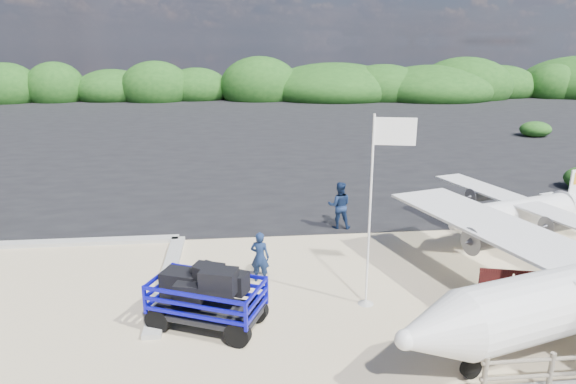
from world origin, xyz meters
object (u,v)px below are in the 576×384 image
(baggage_cart, at_px, (208,326))
(crew_b, at_px, (339,205))
(crew_a, at_px, (260,257))
(signboard, at_px, (508,320))
(aircraft_large, at_px, (474,148))
(flagpole, at_px, (366,304))
(aircraft_small, at_px, (171,130))

(baggage_cart, relative_size, crew_b, 1.62)
(crew_b, bearing_deg, baggage_cart, 63.39)
(baggage_cart, height_order, crew_a, crew_a)
(signboard, bearing_deg, crew_a, 170.12)
(signboard, xyz_separation_m, aircraft_large, (9.79, 22.94, 0.00))
(flagpole, height_order, aircraft_small, flagpole)
(flagpole, height_order, crew_b, flagpole)
(baggage_cart, height_order, aircraft_small, aircraft_small)
(flagpole, bearing_deg, crew_b, 85.78)
(flagpole, height_order, crew_a, flagpole)
(aircraft_large, distance_m, aircraft_small, 25.03)
(crew_a, relative_size, aircraft_large, 0.12)
(crew_b, height_order, aircraft_small, crew_b)
(crew_b, bearing_deg, flagpole, 94.27)
(crew_a, height_order, aircraft_large, aircraft_large)
(signboard, xyz_separation_m, crew_a, (-6.71, 3.12, 0.84))
(baggage_cart, relative_size, signboard, 1.71)
(signboard, height_order, aircraft_large, aircraft_large)
(crew_a, bearing_deg, aircraft_large, -112.17)
(baggage_cart, bearing_deg, aircraft_large, 74.90)
(crew_a, xyz_separation_m, crew_b, (3.49, 4.57, 0.14))
(signboard, distance_m, aircraft_large, 24.94)
(crew_a, xyz_separation_m, aircraft_small, (-6.25, 30.25, -0.84))
(aircraft_small, bearing_deg, crew_b, 94.72)
(signboard, height_order, crew_a, crew_a)
(flagpole, bearing_deg, crew_a, 149.13)
(baggage_cart, relative_size, aircraft_large, 0.22)
(baggage_cart, xyz_separation_m, aircraft_large, (18.04, 22.40, 0.00))
(crew_a, bearing_deg, aircraft_small, -60.72)
(flagpole, distance_m, signboard, 3.92)
(crew_b, bearing_deg, crew_a, 61.16)
(signboard, height_order, crew_b, crew_b)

